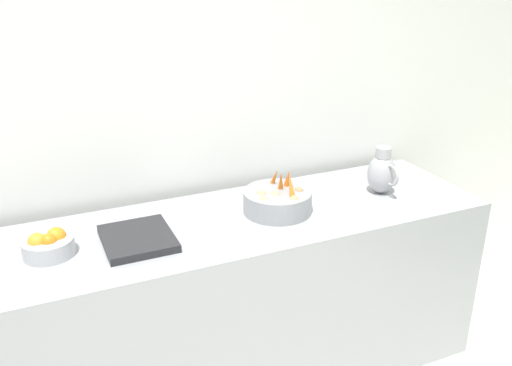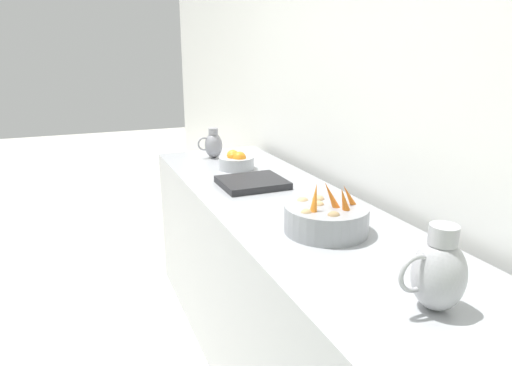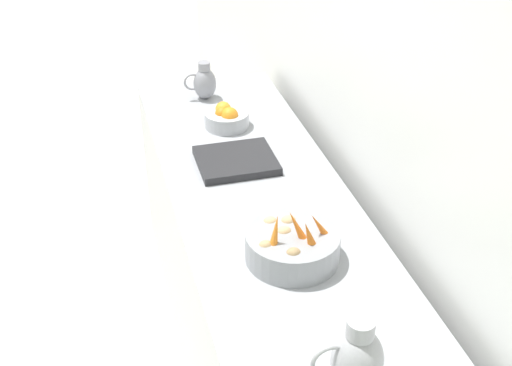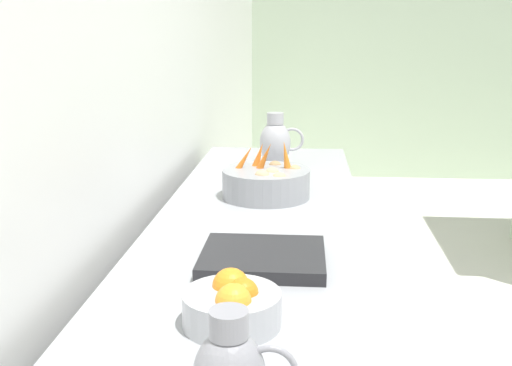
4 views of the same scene
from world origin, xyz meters
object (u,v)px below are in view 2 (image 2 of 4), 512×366
object	(u,v)px
orange_bowl	(236,161)
metal_pitcher_short	(213,144)
vegetable_colander	(326,218)
metal_pitcher_tall	(438,272)

from	to	relation	value
orange_bowl	metal_pitcher_short	bearing A→B (deg)	-83.78
vegetable_colander	metal_pitcher_tall	xyz separation A→B (m)	(0.01, 0.61, 0.06)
orange_bowl	metal_pitcher_short	world-z (taller)	metal_pitcher_short
orange_bowl	metal_pitcher_short	xyz separation A→B (m)	(0.04, -0.35, 0.04)
vegetable_colander	orange_bowl	bearing A→B (deg)	-90.34
vegetable_colander	metal_pitcher_tall	distance (m)	0.61
vegetable_colander	orange_bowl	world-z (taller)	vegetable_colander
vegetable_colander	metal_pitcher_tall	world-z (taller)	metal_pitcher_tall
orange_bowl	metal_pitcher_tall	size ratio (longest dim) A/B	0.86
metal_pitcher_tall	metal_pitcher_short	distance (m)	2.03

